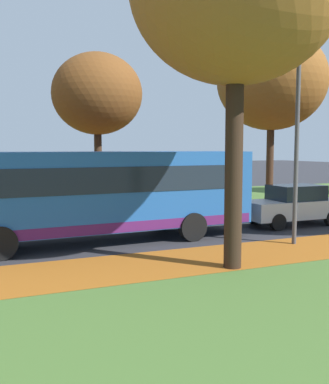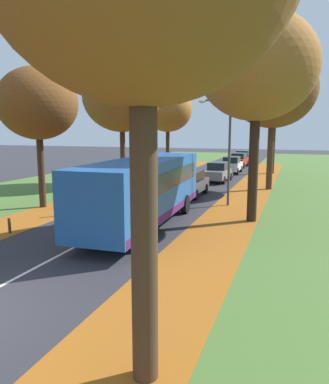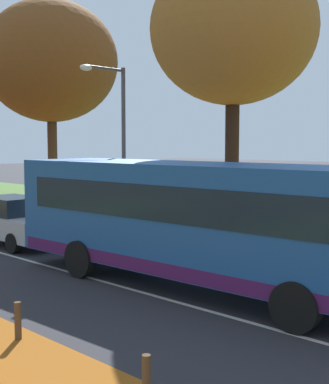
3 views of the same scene
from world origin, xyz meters
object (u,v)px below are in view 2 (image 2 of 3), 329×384
(bus, at_px, (144,188))
(car_black_trailing, at_px, (242,157))
(tree_left_far, at_px, (168,110))
(bollard_fifth, at_px, (56,210))
(streetlamp_right, at_px, (224,140))
(car_red_fourth_in_line, at_px, (239,160))
(tree_right_far, at_px, (275,93))
(car_silver_lead, at_px, (189,183))
(tree_left_mid, at_px, (122,97))
(car_grey_following, at_px, (218,172))
(tree_left_near, at_px, (38,104))
(car_white_third_in_line, at_px, (231,165))
(tree_right_mid, at_px, (273,89))
(tree_right_near, at_px, (257,67))
(bollard_fourth, at_px, (9,226))

(bus, distance_m, car_black_trailing, 33.62)
(tree_left_far, height_order, bollard_fifth, tree_left_far)
(streetlamp_right, height_order, car_red_fourth_in_line, streetlamp_right)
(tree_right_far, bearing_deg, streetlamp_right, -95.43)
(tree_right_far, relative_size, car_red_fourth_in_line, 2.46)
(streetlamp_right, xyz_separation_m, car_silver_lead, (-2.62, 2.36, -2.92))
(tree_left_mid, height_order, car_grey_following, tree_left_mid)
(streetlamp_right, bearing_deg, tree_left_near, -157.37)
(bus, relative_size, car_red_fourth_in_line, 2.45)
(tree_left_near, distance_m, car_red_fourth_in_line, 28.03)
(car_white_third_in_line, height_order, car_red_fourth_in_line, same)
(tree_right_far, xyz_separation_m, car_black_trailing, (-4.32, 10.54, -6.93))
(bus, distance_m, car_white_third_in_line, 22.18)
(car_grey_following, xyz_separation_m, car_red_fourth_in_line, (-0.18, 13.10, 0.00))
(tree_right_mid, relative_size, tree_right_far, 0.93)
(bus, distance_m, car_grey_following, 15.46)
(tree_left_mid, distance_m, car_white_third_in_line, 13.94)
(car_grey_following, height_order, car_white_third_in_line, same)
(tree_left_mid, bearing_deg, car_black_trailing, 73.63)
(tree_left_far, bearing_deg, tree_left_near, -91.06)
(tree_right_mid, bearing_deg, streetlamp_right, -107.12)
(tree_right_near, xyz_separation_m, bollard_fifth, (-9.27, -2.26, -6.69))
(tree_left_far, distance_m, tree_right_mid, 14.78)
(tree_right_mid, distance_m, car_black_trailing, 22.46)
(tree_left_near, relative_size, car_white_third_in_line, 1.81)
(tree_right_mid, bearing_deg, bollard_fourth, -120.79)
(tree_left_mid, xyz_separation_m, car_grey_following, (6.92, 3.77, -6.00))
(tree_left_near, height_order, tree_right_far, tree_right_far)
(bollard_fourth, xyz_separation_m, car_black_trailing, (4.59, 36.77, 0.49))
(tree_left_near, height_order, car_black_trailing, tree_left_near)
(bus, bearing_deg, tree_right_far, 79.84)
(tree_left_near, bearing_deg, car_grey_following, 62.25)
(car_black_trailing, bearing_deg, car_grey_following, -88.52)
(tree_right_mid, relative_size, streetlamp_right, 1.64)
(tree_right_far, height_order, bollard_fifth, tree_right_far)
(streetlamp_right, xyz_separation_m, car_grey_following, (-2.20, 9.71, -2.92))
(bus, xyz_separation_m, car_red_fourth_in_line, (0.11, 28.53, -0.89))
(bollard_fourth, relative_size, car_black_trailing, 0.15)
(car_grey_following, bearing_deg, car_silver_lead, -93.32)
(tree_left_far, relative_size, bus, 0.82)
(car_grey_following, bearing_deg, car_white_third_in_line, 89.89)
(bollard_fourth, distance_m, car_black_trailing, 37.06)
(tree_left_near, height_order, tree_left_far, tree_left_far)
(tree_right_mid, distance_m, car_red_fourth_in_line, 17.72)
(tree_left_mid, xyz_separation_m, car_white_third_in_line, (6.93, 10.50, -6.00))
(car_grey_following, xyz_separation_m, car_white_third_in_line, (0.01, 6.73, 0.00))
(tree_right_near, distance_m, car_grey_following, 15.08)
(streetlamp_right, distance_m, car_black_trailing, 28.17)
(bollard_fifth, bearing_deg, tree_right_far, 68.83)
(tree_left_far, distance_m, bollard_fourth, 26.22)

